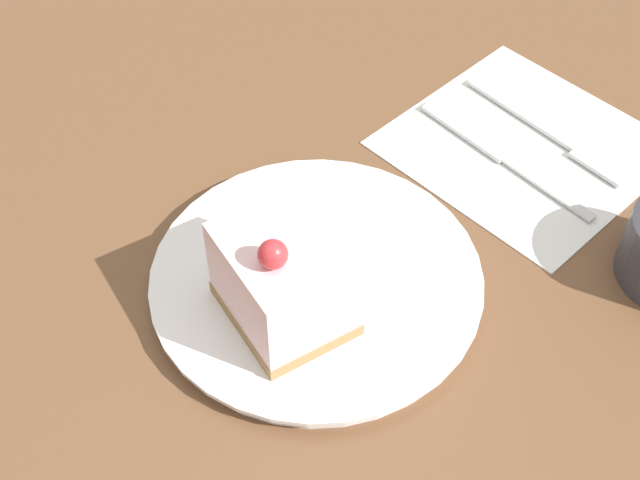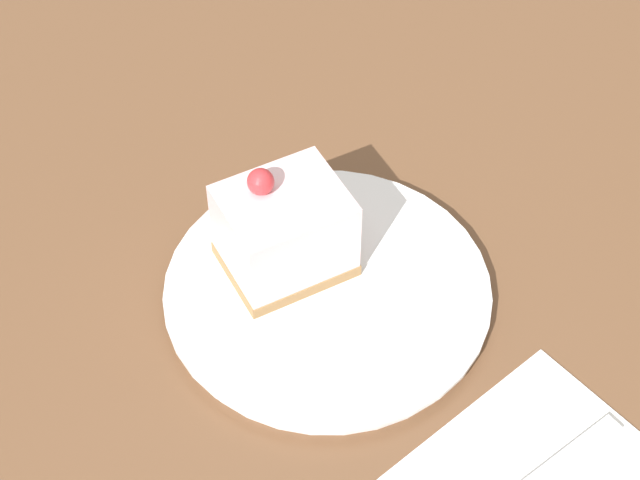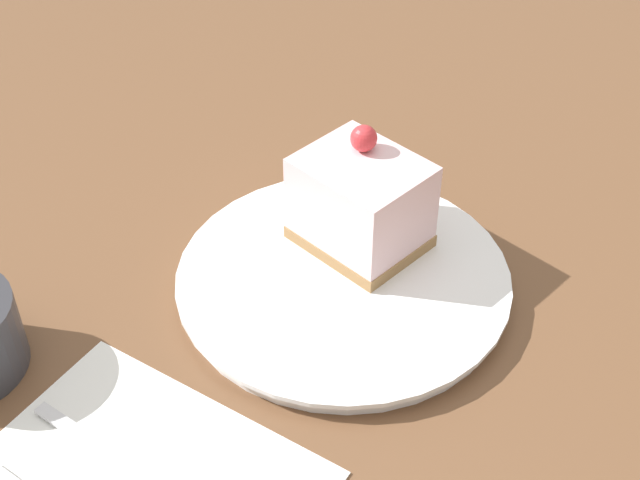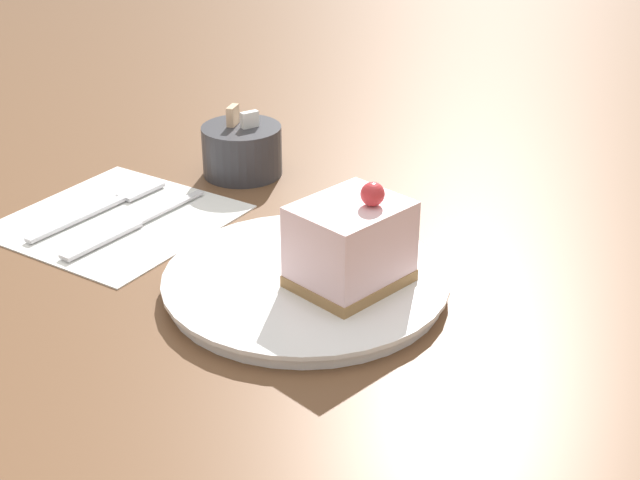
{
  "view_description": "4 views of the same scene",
  "coord_description": "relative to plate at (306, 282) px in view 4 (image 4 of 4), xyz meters",
  "views": [
    {
      "loc": [
        0.3,
        0.34,
        0.53
      ],
      "look_at": [
        0.02,
        0.04,
        0.06
      ],
      "focal_mm": 50.0,
      "sensor_mm": 36.0,
      "label": 1
    },
    {
      "loc": [
        -0.37,
        0.36,
        0.65
      ],
      "look_at": [
        0.03,
        0.03,
        0.05
      ],
      "focal_mm": 60.0,
      "sensor_mm": 36.0,
      "label": 2
    },
    {
      "loc": [
        -0.4,
        -0.22,
        0.47
      ],
      "look_at": [
        0.01,
        0.05,
        0.05
      ],
      "focal_mm": 50.0,
      "sensor_mm": 36.0,
      "label": 3
    },
    {
      "loc": [
        0.41,
        -0.52,
        0.39
      ],
      "look_at": [
        0.03,
        0.03,
        0.05
      ],
      "focal_mm": 50.0,
      "sensor_mm": 36.0,
      "label": 4
    }
  ],
  "objects": [
    {
      "name": "knife",
      "position": [
        -0.21,
        -0.01,
        -0.0
      ],
      "size": [
        0.02,
        0.19,
        0.0
      ],
      "rotation": [
        0.0,
        0.0,
        -0.03
      ],
      "color": "silver",
      "rests_on": "napkin"
    },
    {
      "name": "sugar_bowl",
      "position": [
        -0.21,
        0.18,
        0.02
      ],
      "size": [
        0.09,
        0.09,
        0.08
      ],
      "color": "#333338",
      "rests_on": "ground_plane"
    },
    {
      "name": "ground_plane",
      "position": [
        -0.02,
        -0.03,
        -0.01
      ],
      "size": [
        4.0,
        4.0,
        0.0
      ],
      "primitive_type": "plane",
      "color": "brown"
    },
    {
      "name": "plate",
      "position": [
        0.0,
        0.0,
        0.0
      ],
      "size": [
        0.25,
        0.25,
        0.02
      ],
      "color": "white",
      "rests_on": "ground_plane"
    },
    {
      "name": "fork",
      "position": [
        -0.27,
        0.02,
        -0.0
      ],
      "size": [
        0.02,
        0.18,
        0.0
      ],
      "rotation": [
        0.0,
        0.0,
        -0.03
      ],
      "color": "silver",
      "rests_on": "napkin"
    },
    {
      "name": "cake_slice",
      "position": [
        0.04,
        0.01,
        0.04
      ],
      "size": [
        0.09,
        0.1,
        0.09
      ],
      "rotation": [
        0.0,
        0.0,
        -0.2
      ],
      "color": "#9E7547",
      "rests_on": "plate"
    },
    {
      "name": "napkin",
      "position": [
        -0.24,
        0.01,
        -0.01
      ],
      "size": [
        0.21,
        0.21,
        0.0
      ],
      "rotation": [
        0.0,
        0.0,
        0.02
      ],
      "color": "white",
      "rests_on": "ground_plane"
    }
  ]
}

